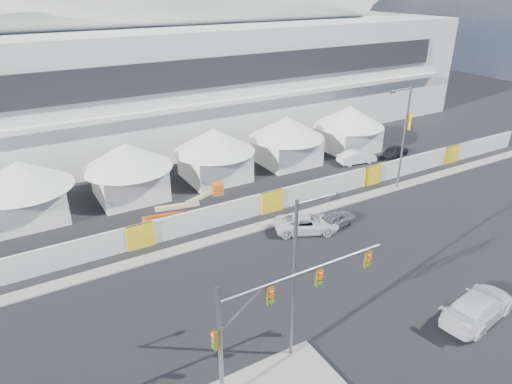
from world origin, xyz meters
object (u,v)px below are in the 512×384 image
lot_car_a (357,157)px  streetlight_median (298,270)px  pickup_near (479,306)px  streetlight_curb (403,131)px  pickup_curb (307,223)px  lot_car_b (395,151)px  boom_lift (172,217)px  sedan_silver (335,219)px  traffic_mast (260,324)px

lot_car_a → streetlight_median: 31.07m
pickup_near → streetlight_curb: (10.14, 16.57, 5.07)m
pickup_curb → lot_car_a: bearing=-30.8°
pickup_near → lot_car_b: (16.86, 23.16, -0.16)m
boom_lift → lot_car_a: bearing=19.5°
streetlight_median → streetlight_curb: streetlight_curb is taller
lot_car_a → streetlight_median: streetlight_median is taller
pickup_curb → streetlight_median: size_ratio=0.56×
sedan_silver → boom_lift: boom_lift is taller
lot_car_b → lot_car_a: bearing=65.7°
sedan_silver → lot_car_a: bearing=-58.1°
pickup_curb → lot_car_a: (14.15, 9.77, 0.00)m
lot_car_a → streetlight_curb: bearing=178.6°
streetlight_median → pickup_near: bearing=-16.0°
pickup_curb → traffic_mast: size_ratio=0.54×
pickup_curb → streetlight_median: 14.63m
lot_car_b → boom_lift: bearing=78.0°
lot_car_b → traffic_mast: 37.59m
lot_car_b → streetlight_median: 34.89m
pickup_near → lot_car_a: 26.40m
boom_lift → streetlight_median: bearing=-76.6°
lot_car_a → boom_lift: 23.79m
sedan_silver → lot_car_a: (11.59, 10.36, 0.06)m
pickup_near → streetlight_median: (-11.40, 3.27, 4.70)m
pickup_near → lot_car_a: size_ratio=1.34×
pickup_near → sedan_silver: bearing=-7.9°
pickup_curb → pickup_near: pickup_near is taller
streetlight_median → boom_lift: streetlight_median is taller
sedan_silver → lot_car_b: (17.02, 9.72, 0.03)m
traffic_mast → streetlight_median: bearing=19.3°
streetlight_median → boom_lift: (-0.71, 17.04, -4.63)m
sedan_silver → streetlight_median: streetlight_median is taller
traffic_mast → boom_lift: size_ratio=1.39×
traffic_mast → boom_lift: traffic_mast is taller
sedan_silver → pickup_curb: pickup_curb is taller
sedan_silver → lot_car_a: lot_car_a is taller
pickup_curb → lot_car_a: lot_car_a is taller
sedan_silver → pickup_curb: 2.63m
lot_car_a → traffic_mast: size_ratio=0.46×
traffic_mast → streetlight_curb: (24.36, 14.29, 1.91)m
lot_car_a → pickup_near: bearing=163.0°
pickup_curb → boom_lift: bearing=80.8°
pickup_curb → streetlight_median: bearing=165.7°
pickup_near → traffic_mast: size_ratio=0.61×
pickup_curb → boom_lift: (-9.38, 6.28, 0.20)m
lot_car_b → streetlight_curb: (-6.72, -6.59, 5.23)m
lot_car_a → boom_lift: bearing=107.1°
sedan_silver → pickup_curb: bearing=67.3°
lot_car_b → streetlight_median: bearing=107.6°
traffic_mast → streetlight_curb: streetlight_curb is taller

